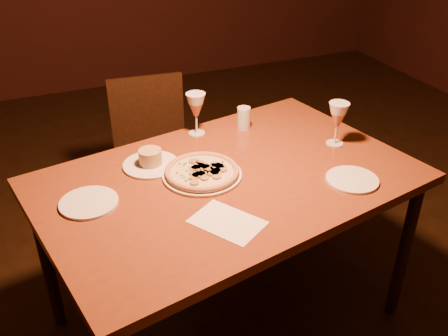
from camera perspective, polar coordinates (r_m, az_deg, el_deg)
name	(u,v)px	position (r m, az deg, el deg)	size (l,w,h in m)	color
dining_table	(228,191)	(2.06, 0.50, -2.65)	(1.66, 1.24, 0.80)	brown
chair_far	(153,148)	(2.90, -8.10, 2.32)	(0.47, 0.47, 0.88)	black
pizza_plate	(202,172)	(2.02, -2.53, -0.46)	(0.32, 0.32, 0.04)	white
ramekin_saucer	(151,161)	(2.10, -8.38, 0.82)	(0.23, 0.23, 0.07)	white
wine_glass_far	(196,114)	(2.32, -3.20, 6.18)	(0.09, 0.09, 0.20)	#AA5D47
wine_glass_right	(337,124)	(2.28, 12.79, 4.95)	(0.09, 0.09, 0.20)	#AA5D47
water_tumbler	(244,118)	(2.39, 2.27, 5.74)	(0.06, 0.06, 0.11)	silver
side_plate_left	(89,203)	(1.92, -15.20, -3.83)	(0.22, 0.22, 0.01)	white
side_plate_near	(352,180)	(2.05, 14.44, -1.30)	(0.21, 0.21, 0.01)	white
menu_card	(227,222)	(1.77, 0.37, -6.19)	(0.17, 0.25, 0.00)	white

